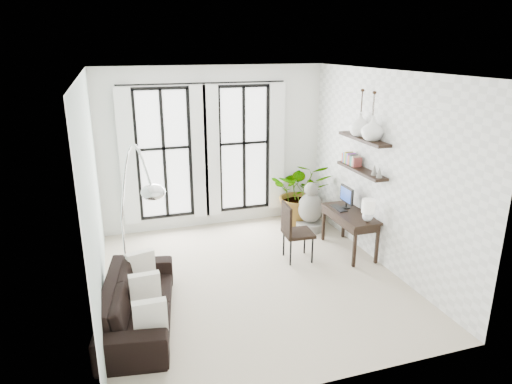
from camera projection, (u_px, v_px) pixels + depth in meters
name	position (u px, v px, depth m)	size (l,w,h in m)	color
floor	(252.00, 279.00, 7.29)	(5.00, 5.00, 0.00)	#BAAA94
ceiling	(252.00, 72.00, 6.30)	(5.00, 5.00, 0.00)	white
wall_left	(93.00, 198.00, 6.13)	(5.00, 5.00, 0.00)	#ABBFB4
wall_right	(383.00, 171.00, 7.45)	(5.00, 5.00, 0.00)	white
wall_back	(214.00, 148.00, 9.06)	(4.50, 4.50, 0.00)	white
windows	(205.00, 152.00, 8.95)	(3.26, 0.13, 2.65)	white
wall_shelves	(361.00, 157.00, 7.81)	(0.25, 1.30, 0.60)	black
sofa	(138.00, 301.00, 6.06)	(2.17, 0.85, 0.63)	black
throw_pillows	(145.00, 288.00, 6.03)	(0.40, 1.52, 0.40)	white
plant	(301.00, 192.00, 9.35)	(1.22, 1.05, 1.35)	#2D7228
desk	(351.00, 216.00, 7.99)	(0.53, 1.26, 1.14)	black
desk_chair	(293.00, 228.00, 7.75)	(0.52, 0.52, 1.02)	black
arc_lamp	(134.00, 180.00, 6.23)	(0.73, 1.57, 2.33)	silver
buddha	(310.00, 210.00, 9.09)	(0.55, 0.55, 0.99)	gray
vase_a	(373.00, 129.00, 7.38)	(0.37, 0.37, 0.38)	white
vase_b	(360.00, 125.00, 7.74)	(0.37, 0.37, 0.38)	white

